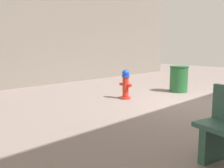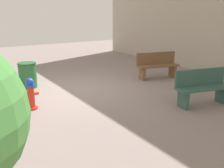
{
  "view_description": "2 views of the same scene",
  "coord_description": "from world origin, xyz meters",
  "views": [
    {
      "loc": [
        -2.79,
        5.93,
        1.42
      ],
      "look_at": [
        0.79,
        2.35,
        0.66
      ],
      "focal_mm": 39.85,
      "sensor_mm": 36.0,
      "label": 1
    },
    {
      "loc": [
        3.33,
        7.25,
        2.42
      ],
      "look_at": [
        0.28,
        2.51,
        0.82
      ],
      "focal_mm": 41.57,
      "sensor_mm": 36.0,
      "label": 2
    }
  ],
  "objects": [
    {
      "name": "fire_hydrant",
      "position": [
        1.69,
        0.92,
        0.4
      ],
      "size": [
        0.39,
        0.36,
        0.81
      ],
      "color": "red",
      "rests_on": "ground_plane"
    },
    {
      "name": "ground_plane",
      "position": [
        0.0,
        0.0,
        0.0
      ],
      "size": [
        23.4,
        23.4,
        0.0
      ],
      "primitive_type": "plane",
      "color": "gray"
    },
    {
      "name": "trash_bin",
      "position": [
        1.22,
        -1.06,
        0.41
      ],
      "size": [
        0.58,
        0.58,
        0.82
      ],
      "color": "#266633",
      "rests_on": "ground_plane"
    }
  ]
}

